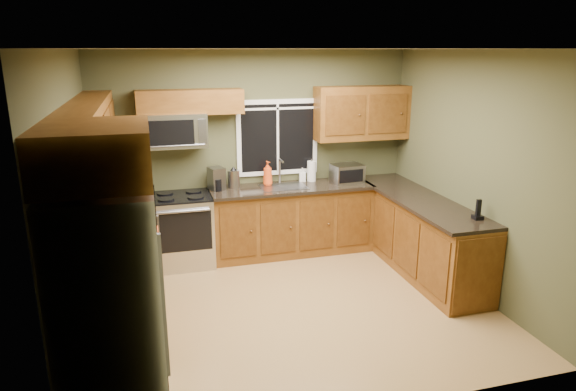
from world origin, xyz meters
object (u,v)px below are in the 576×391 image
toaster_oven (347,174)px  soap_bottle_a (268,173)px  refrigerator (111,307)px  range (182,230)px  paper_towel_roll (312,171)px  cordless_phone (478,213)px  coffee_maker (217,179)px  kettle (234,178)px  microwave (176,130)px  soap_bottle_b (302,175)px

toaster_oven → soap_bottle_a: 1.09m
refrigerator → range: size_ratio=1.92×
toaster_oven → refrigerator: bearing=-136.7°
paper_towel_roll → cordless_phone: bearing=-59.5°
coffee_maker → kettle: size_ratio=1.03×
kettle → cordless_phone: 3.05m
microwave → soap_bottle_b: 1.82m
kettle → cordless_phone: bearing=-40.8°
range → microwave: 1.27m
range → soap_bottle_b: soap_bottle_b is taller
coffee_maker → kettle: (0.23, 0.05, -0.01)m
range → toaster_oven: size_ratio=2.17×
toaster_oven → cordless_phone: (0.77, -1.84, -0.06)m
refrigerator → microwave: bearing=76.7°
refrigerator → paper_towel_roll: 3.89m
soap_bottle_b → microwave: bearing=-176.8°
microwave → toaster_oven: size_ratio=1.76×
microwave → coffee_maker: 0.81m
cordless_phone → range: bearing=148.6°
range → coffee_maker: size_ratio=3.20×
range → coffee_maker: bearing=11.9°
kettle → paper_towel_roll: paper_towel_roll is taller
toaster_oven → cordless_phone: 1.99m
range → toaster_oven: bearing=-0.1°
toaster_oven → soap_bottle_a: size_ratio=1.32×
refrigerator → cordless_phone: refrigerator is taller
kettle → soap_bottle_b: (0.97, 0.08, -0.04)m
toaster_oven → kettle: 1.54m
range → paper_towel_roll: (1.80, 0.21, 0.61)m
coffee_maker → kettle: coffee_maker is taller
paper_towel_roll → soap_bottle_a: (-0.63, -0.06, 0.02)m
range → coffee_maker: 0.78m
refrigerator → cordless_phone: size_ratio=8.21×
refrigerator → soap_bottle_a: bearing=57.5°
refrigerator → soap_bottle_a: 3.47m
kettle → refrigerator: bearing=-115.6°
coffee_maker → soap_bottle_b: size_ratio=1.57×
toaster_oven → soap_bottle_b: toaster_oven is taller
microwave → kettle: microwave is taller
range → microwave: bearing=90.0°
soap_bottle_b → cordless_phone: bearing=-57.2°
soap_bottle_a → refrigerator: bearing=-122.5°
microwave → toaster_oven: 2.34m
kettle → cordless_phone: size_ratio=1.30×
kettle → paper_towel_roll: 1.10m
paper_towel_roll → cordless_phone: 2.38m
paper_towel_roll → range: bearing=-173.3°
refrigerator → microwave: size_ratio=2.37×
soap_bottle_a → microwave: bearing=-179.1°
soap_bottle_a → toaster_oven: bearing=-8.4°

